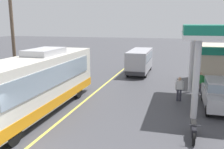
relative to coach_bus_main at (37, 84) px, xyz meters
name	(u,v)px	position (x,y,z in m)	size (l,w,h in m)	color
ground	(122,70)	(1.83, 14.36, -1.72)	(120.00, 120.00, 0.00)	#424247
lane_divider_stripe	(111,80)	(1.83, 9.36, -1.72)	(0.16, 50.00, 0.01)	#D8CC4C
coach_bus_main	(37,84)	(0.00, 0.00, 0.00)	(2.60, 11.04, 3.69)	silver
car_at_pump	(219,93)	(10.36, 3.55, -0.71)	(1.70, 4.20, 1.82)	#B2B2B7
minibus_opposing_lane	(140,59)	(3.96, 13.15, -0.25)	(2.04, 6.13, 2.44)	#A5A5AD
motorcycle_parked_forecourt	(193,130)	(8.68, -1.21, -1.28)	(0.55, 1.80, 0.92)	black
pedestrian_near_pump	(179,88)	(8.02, 4.45, -0.79)	(0.55, 0.22, 1.66)	#33333F
pedestrian_by_shop	(200,82)	(9.51, 6.67, -0.79)	(0.55, 0.22, 1.66)	#33333F
utility_pole_roadside	(13,37)	(-3.76, 3.17, 2.50)	(1.80, 0.24, 8.07)	brown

